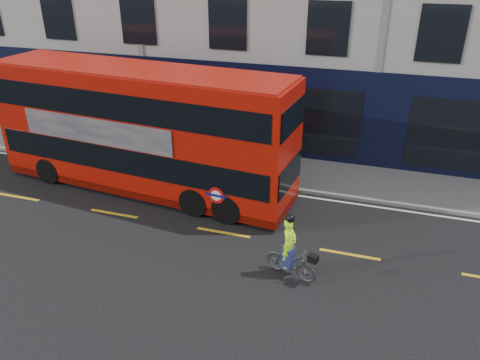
% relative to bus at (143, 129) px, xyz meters
% --- Properties ---
extents(ground, '(120.00, 120.00, 0.00)m').
position_rel_bus_xyz_m(ground, '(7.80, -3.67, -2.34)').
color(ground, black).
rests_on(ground, ground).
extents(pavement, '(60.00, 3.00, 0.12)m').
position_rel_bus_xyz_m(pavement, '(7.80, 2.83, -2.28)').
color(pavement, gray).
rests_on(pavement, ground).
extents(kerb, '(60.00, 0.12, 0.13)m').
position_rel_bus_xyz_m(kerb, '(7.80, 1.33, -2.27)').
color(kerb, gray).
rests_on(kerb, ground).
extents(road_edge_line, '(58.00, 0.10, 0.01)m').
position_rel_bus_xyz_m(road_edge_line, '(7.80, 1.03, -2.33)').
color(road_edge_line, silver).
rests_on(road_edge_line, ground).
extents(lane_dashes, '(58.00, 0.12, 0.01)m').
position_rel_bus_xyz_m(lane_dashes, '(7.80, -2.17, -2.33)').
color(lane_dashes, gold).
rests_on(lane_dashes, ground).
extents(bus, '(11.50, 3.66, 4.56)m').
position_rel_bus_xyz_m(bus, '(0.00, 0.00, 0.00)').
color(bus, '#B11207').
rests_on(bus, ground).
extents(cyclist, '(1.60, 0.89, 1.95)m').
position_rel_bus_xyz_m(cyclist, '(6.29, -3.69, -1.69)').
color(cyclist, '#3F4244').
rests_on(cyclist, ground).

